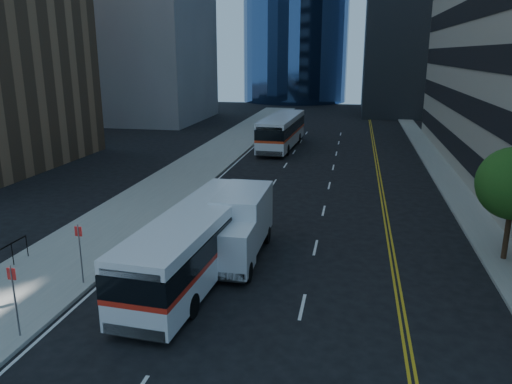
% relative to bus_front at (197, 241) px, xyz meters
% --- Properties ---
extents(ground, '(160.00, 160.00, 0.00)m').
position_rel_bus_front_xyz_m(ground, '(4.15, -3.84, -1.56)').
color(ground, black).
rests_on(ground, ground).
extents(sidewalk_west, '(5.00, 90.00, 0.15)m').
position_rel_bus_front_xyz_m(sidewalk_west, '(-6.35, 21.16, -1.49)').
color(sidewalk_west, gray).
rests_on(sidewalk_west, ground).
extents(sidewalk_east, '(2.00, 90.00, 0.15)m').
position_rel_bus_front_xyz_m(sidewalk_east, '(13.15, 21.16, -1.49)').
color(sidewalk_east, gray).
rests_on(sidewalk_east, ground).
extents(bus_front, '(3.13, 11.22, 2.86)m').
position_rel_bus_front_xyz_m(bus_front, '(0.00, 0.00, 0.00)').
color(bus_front, white).
rests_on(bus_front, ground).
extents(bus_rear, '(3.17, 12.31, 3.15)m').
position_rel_bus_front_xyz_m(bus_rear, '(-0.84, 30.18, 0.16)').
color(bus_rear, white).
rests_on(bus_rear, ground).
extents(box_truck, '(2.14, 6.19, 2.96)m').
position_rel_bus_front_xyz_m(box_truck, '(1.28, 2.29, 0.00)').
color(box_truck, silver).
rests_on(box_truck, ground).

